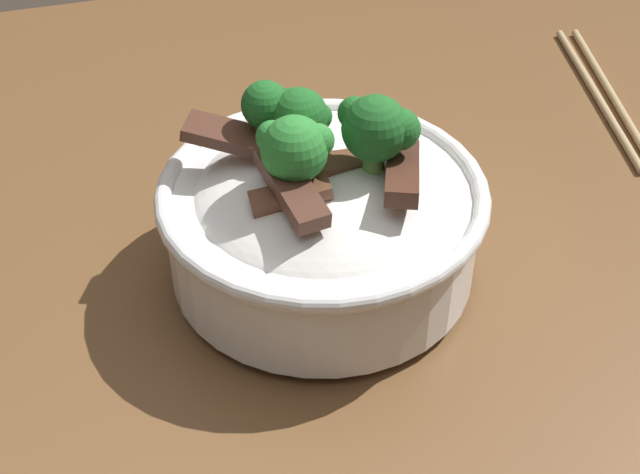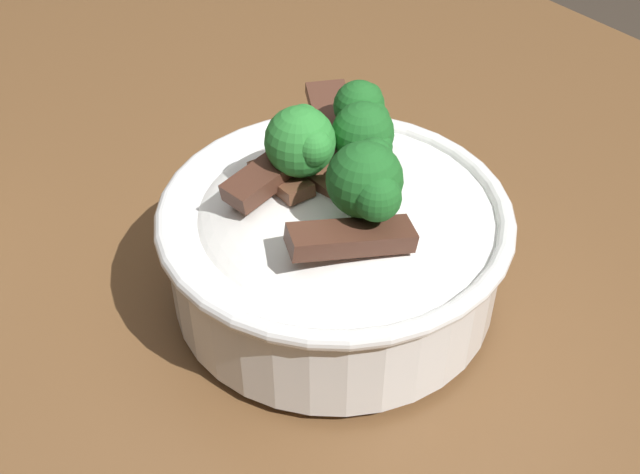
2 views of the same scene
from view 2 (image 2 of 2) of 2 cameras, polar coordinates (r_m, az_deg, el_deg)
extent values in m
cube|color=brown|center=(0.61, 3.84, -2.38)|extent=(1.29, 0.86, 0.06)
cube|color=brown|center=(1.38, -0.76, 4.20)|extent=(0.08, 0.08, 0.75)
cylinder|color=white|center=(0.54, 0.98, -3.99)|extent=(0.09, 0.09, 0.01)
cylinder|color=white|center=(0.52, 1.02, -1.07)|extent=(0.21, 0.21, 0.07)
torus|color=white|center=(0.50, 1.07, 1.78)|extent=(0.23, 0.23, 0.01)
ellipsoid|color=white|center=(0.50, 1.06, 1.01)|extent=(0.18, 0.18, 0.05)
cube|color=#4C2B1E|center=(0.44, 2.27, -0.06)|extent=(0.05, 0.08, 0.02)
cube|color=#4C2B1E|center=(0.49, -3.28, 4.97)|extent=(0.03, 0.08, 0.02)
cube|color=brown|center=(0.48, 2.20, 3.09)|extent=(0.08, 0.04, 0.02)
cube|color=brown|center=(0.49, -2.97, 4.31)|extent=(0.05, 0.02, 0.02)
cube|color=#4C2B1E|center=(0.53, 1.11, 8.25)|extent=(0.08, 0.06, 0.02)
cylinder|color=#7AB256|center=(0.46, 3.12, 1.55)|extent=(0.01, 0.01, 0.02)
sphere|color=#1E6023|center=(0.44, 3.24, 4.15)|extent=(0.04, 0.04, 0.04)
sphere|color=#1E6023|center=(0.43, 4.13, 2.88)|extent=(0.03, 0.03, 0.03)
sphere|color=#1E6023|center=(0.45, 3.92, 5.81)|extent=(0.02, 0.02, 0.02)
cylinder|color=#6BA84C|center=(0.52, 3.08, 6.86)|extent=(0.02, 0.02, 0.03)
sphere|color=#1E6023|center=(0.50, 3.18, 9.20)|extent=(0.03, 0.03, 0.03)
sphere|color=#1E6023|center=(0.49, 3.77, 8.57)|extent=(0.02, 0.02, 0.02)
sphere|color=#1E6023|center=(0.51, 3.71, 9.99)|extent=(0.02, 0.02, 0.02)
cylinder|color=#7AB256|center=(0.50, 3.02, 5.29)|extent=(0.02, 0.02, 0.02)
sphere|color=#1E6023|center=(0.49, 3.11, 7.51)|extent=(0.04, 0.04, 0.04)
sphere|color=#1E6023|center=(0.48, 4.15, 6.55)|extent=(0.02, 0.02, 0.02)
sphere|color=#1E6023|center=(0.50, 3.82, 8.49)|extent=(0.02, 0.02, 0.02)
cylinder|color=#7AB256|center=(0.49, -1.41, 4.50)|extent=(0.02, 0.02, 0.02)
sphere|color=#2D8433|center=(0.48, -1.46, 6.91)|extent=(0.04, 0.04, 0.04)
sphere|color=#2D8433|center=(0.46, -0.43, 6.48)|extent=(0.02, 0.02, 0.02)
sphere|color=#2D8433|center=(0.49, -1.20, 8.34)|extent=(0.02, 0.02, 0.02)
camera|label=1|loc=(0.50, -74.41, 22.13)|focal=51.00mm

